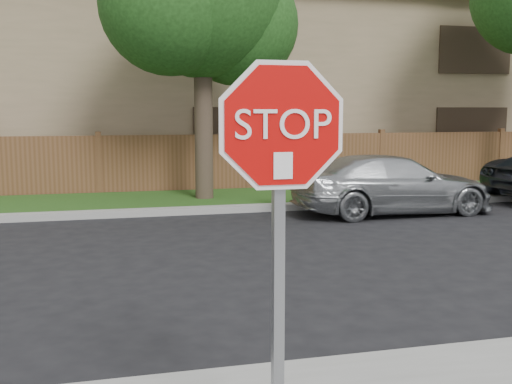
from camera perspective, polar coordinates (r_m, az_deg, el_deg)
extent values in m
cube|color=gray|center=(13.03, -14.76, -2.06)|extent=(70.00, 0.30, 0.15)
cube|color=#1E4714|center=(14.66, -14.68, -1.05)|extent=(70.00, 3.00, 0.12)
cube|color=brown|center=(16.16, -14.71, 2.39)|extent=(70.00, 0.12, 1.60)
cube|color=#8A7755|center=(21.71, -14.75, 9.50)|extent=(34.00, 8.00, 6.00)
cylinder|color=#382B21|center=(14.58, -5.01, 6.63)|extent=(0.44, 0.44, 3.92)
sphere|color=#183911|center=(15.18, -1.82, 15.70)|extent=(3.00, 3.00, 3.00)
sphere|color=#183911|center=(14.28, -8.20, 17.28)|extent=(3.20, 3.20, 3.20)
cube|color=gray|center=(3.54, 2.11, -8.38)|extent=(0.06, 0.06, 2.30)
cylinder|color=white|center=(3.34, 2.50, 6.33)|extent=(1.01, 0.02, 1.01)
cylinder|color=#B60807|center=(3.32, 2.56, 6.32)|extent=(0.93, 0.02, 0.93)
cube|color=white|center=(3.32, 2.60, 2.52)|extent=(0.11, 0.00, 0.15)
imported|color=#A3A7AA|center=(13.40, 12.86, 0.71)|extent=(4.45, 1.86, 1.28)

